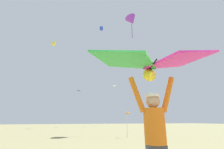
{
  "coord_description": "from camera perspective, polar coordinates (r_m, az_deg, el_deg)",
  "views": [
    {
      "loc": [
        -1.62,
        -2.59,
        1.18
      ],
      "look_at": [
        -0.11,
        1.86,
        2.58
      ],
      "focal_mm": 24.9,
      "sensor_mm": 36.0,
      "label": 1
    }
  ],
  "objects": [
    {
      "name": "kite_flyer_person",
      "position": [
        2.75,
        15.65,
        -21.05
      ],
      "size": [
        0.8,
        0.43,
        1.92
      ],
      "color": "#424751",
      "rests_on": "ground"
    },
    {
      "name": "distant_kite_blue_far_center",
      "position": [
        32.74,
        -12.1,
        -5.74
      ],
      "size": [
        1.03,
        1.04,
        0.27
      ],
      "color": "blue"
    },
    {
      "name": "distant_kite_yellow_low_right",
      "position": [
        33.33,
        -20.63,
        10.6
      ],
      "size": [
        0.58,
        0.64,
        0.88
      ],
      "color": "yellow"
    },
    {
      "name": "held_stunt_kite",
      "position": [
        2.82,
        14.26,
        4.19
      ],
      "size": [
        2.09,
        1.41,
        0.44
      ],
      "color": "black"
    },
    {
      "name": "marker_flag",
      "position": [
        12.45,
        5.95,
        -14.47
      ],
      "size": [
        0.3,
        0.24,
        1.87
      ],
      "color": "silver",
      "rests_on": "ground"
    },
    {
      "name": "distant_kite_purple_mid_left",
      "position": [
        20.29,
        7.21,
        19.04
      ],
      "size": [
        1.88,
        1.75,
        3.12
      ],
      "color": "purple"
    },
    {
      "name": "distant_kite_blue_mid_right",
      "position": [
        37.74,
        -3.94,
        16.52
      ],
      "size": [
        0.82,
        0.84,
        1.02
      ],
      "color": "blue"
    },
    {
      "name": "distant_kite_red_high_left",
      "position": [
        41.38,
        1.61,
        3.17
      ],
      "size": [
        0.86,
        0.92,
        0.52
      ],
      "color": "red"
    },
    {
      "name": "distant_kite_white_low_left",
      "position": [
        40.3,
        0.9,
        -4.11
      ],
      "size": [
        1.04,
        1.02,
        0.34
      ],
      "color": "white"
    }
  ]
}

